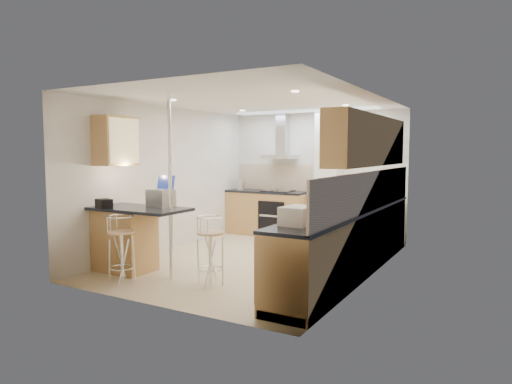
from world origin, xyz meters
The scene contains 16 objects.
ground centered at (0.00, 0.00, 0.00)m, with size 4.80×4.80×0.00m, color beige.
room_shell centered at (0.32, 0.38, 1.54)m, with size 3.64×4.84×2.51m.
right_counter centered at (1.50, 0.00, 0.46)m, with size 0.63×4.40×0.92m.
back_counter centered at (-0.95, 2.10, 0.46)m, with size 1.70×0.63×0.92m.
peninsula centered at (-1.12, -1.45, 0.48)m, with size 1.47×0.72×0.94m.
microwave centered at (1.47, 0.69, 1.08)m, with size 0.59×0.40×0.33m, color white.
laptop centered at (-0.93, -1.19, 1.06)m, with size 0.36×0.27×0.24m, color gray.
bag centered at (-1.49, -1.73, 1.00)m, with size 0.23×0.17×0.13m, color black.
bar_stool_near centered at (-0.97, -1.92, 0.45)m, with size 0.37×0.37×0.90m, color tan, non-canonical shape.
bar_stool_end centered at (0.09, -1.41, 0.45)m, with size 0.37×0.37×0.90m, color tan, non-canonical shape.
jar_a centered at (1.63, 0.66, 1.02)m, with size 0.12×0.12×0.19m, color beige.
jar_b centered at (1.52, 1.49, 0.99)m, with size 0.11×0.11×0.14m, color beige.
jar_c centered at (1.45, -0.79, 1.02)m, with size 0.14×0.14×0.20m, color #B4B090.
jar_d centered at (1.55, -0.77, 0.99)m, with size 0.10×0.10×0.15m, color white.
bread_bin centered at (1.43, -1.63, 1.02)m, with size 0.31×0.39×0.21m, color beige.
kettle centered at (-1.54, 2.00, 1.02)m, with size 0.16×0.16×0.21m, color silver.
Camera 1 is at (3.47, -6.18, 1.72)m, focal length 32.00 mm.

